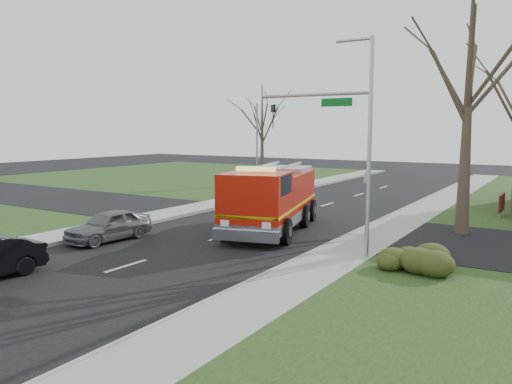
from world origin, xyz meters
The scene contains 13 objects.
ground centered at (0.00, 0.00, 0.00)m, with size 120.00×120.00×0.00m, color black.
sidewalk_right centered at (6.20, 0.00, 0.07)m, with size 2.40×80.00×0.15m, color gray.
sidewalk_left centered at (-6.20, 0.00, 0.07)m, with size 2.40×80.00×0.15m, color gray.
cross_street_left centered at (-22.40, 4.00, 0.08)m, with size 30.00×8.00×0.15m, color black.
health_center_sign centered at (10.50, 12.50, 0.88)m, with size 0.12×2.00×1.40m.
hedge_corner centered at (9.00, -1.00, 0.58)m, with size 2.80×2.00×0.90m, color #2E3C16.
bare_tree_near centered at (9.50, 6.00, 7.41)m, with size 6.00×6.00×12.00m.
bare_tree_left centered at (-10.00, 20.00, 5.56)m, with size 4.50×4.50×9.00m.
traffic_signal_mast centered at (5.21, 1.50, 4.71)m, with size 5.29×0.18×6.80m.
streetlight_pole centered at (7.14, -0.50, 4.55)m, with size 1.48×0.16×8.40m.
utility_pole_far centered at (-6.80, 14.00, 3.50)m, with size 0.14×0.14×7.00m, color gray.
fire_engine centered at (1.23, 2.44, 1.52)m, with size 4.98×8.81×3.37m.
parked_car_maroon centered at (-3.88, -3.34, 0.69)m, with size 1.64×4.07×1.39m, color slate.
Camera 1 is at (13.53, -18.58, 4.98)m, focal length 35.00 mm.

